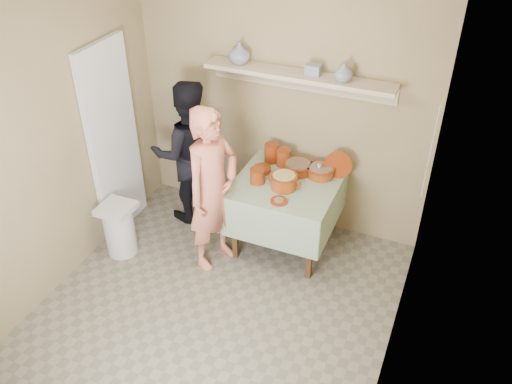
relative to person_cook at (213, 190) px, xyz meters
The scene contains 22 objects.
ground 1.18m from the person_cook, 69.55° to the right, with size 3.50×3.50×0.00m, color #726B59.
tile_panel 1.19m from the person_cook, behind, with size 0.06×0.70×2.00m, color silver.
plate_stack_a 0.82m from the person_cook, 70.98° to the left, with size 0.15×0.15×0.19m, color #6D2006.
plate_stack_b 0.86m from the person_cook, 61.86° to the left, with size 0.15×0.15×0.17m, color #6D2006.
bowl_stack 0.46m from the person_cook, 51.60° to the left, with size 0.15×0.15×0.15m, color #6D2006.
empty_bowl 0.62m from the person_cook, 65.32° to the left, with size 0.18×0.18×0.05m, color #6D2006.
propped_lid 1.23m from the person_cook, 38.92° to the left, with size 0.27×0.27×0.02m, color #6D2006.
vase_right 1.57m from the person_cook, 41.28° to the left, with size 0.16×0.16×0.17m, color navy.
vase_left 1.31m from the person_cook, 96.27° to the left, with size 0.20×0.20×0.21m, color navy.
ceramic_box 1.41m from the person_cook, 52.90° to the left, with size 0.14×0.10×0.10m, color navy.
person_cook is the anchor object (origin of this frame).
person_helper 0.80m from the person_cook, 135.18° to the left, with size 0.76×0.59×1.57m, color black.
room_shell 1.16m from the person_cook, 69.55° to the right, with size 3.04×3.54×2.62m.
serving_table 0.75m from the person_cook, 41.32° to the left, with size 0.97×0.97×0.76m.
cazuela_meat_a 0.90m from the person_cook, 49.98° to the left, with size 0.30×0.30×0.10m.
cazuela_meat_b 1.07m from the person_cook, 41.08° to the left, with size 0.28×0.28×0.10m.
ladle 1.06m from the person_cook, 41.31° to the left, with size 0.08×0.26×0.19m.
cazuela_rice 0.67m from the person_cook, 33.80° to the left, with size 0.33×0.25×0.14m.
front_plate 0.61m from the person_cook, 13.24° to the left, with size 0.16×0.16×0.03m.
wall_shelf 1.30m from the person_cook, 59.74° to the left, with size 1.80×0.25×0.21m.
trash_bin 1.10m from the person_cook, 163.85° to the right, with size 0.32×0.32×0.56m.
electrical_cord 1.94m from the person_cook, 21.08° to the left, with size 0.01×0.05×0.90m.
Camera 1 is at (1.65, -2.82, 3.60)m, focal length 38.00 mm.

